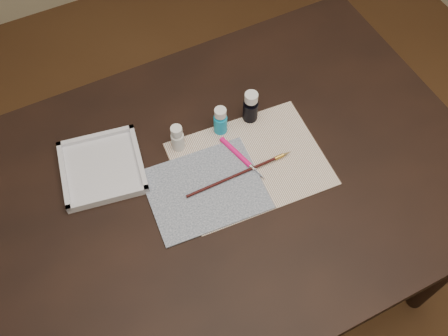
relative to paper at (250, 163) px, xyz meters
name	(u,v)px	position (x,y,z in m)	size (l,w,h in m)	color
ground	(224,279)	(-0.08, -0.01, -0.76)	(3.50, 3.50, 0.02)	#422614
table	(224,238)	(-0.08, -0.01, -0.38)	(1.30, 0.90, 0.75)	black
paper	(250,163)	(0.00, 0.00, 0.00)	(0.37, 0.28, 0.00)	white
canvas	(205,189)	(-0.14, -0.02, 0.00)	(0.28, 0.22, 0.00)	#152741
paint_bottle_white	(177,138)	(-0.14, 0.13, 0.04)	(0.03, 0.03, 0.08)	white
paint_bottle_cyan	(220,120)	(-0.02, 0.13, 0.04)	(0.04, 0.04, 0.09)	#13A0D0
paint_bottle_navy	(251,107)	(0.07, 0.13, 0.05)	(0.04, 0.04, 0.10)	black
paintbrush	(240,173)	(-0.04, -0.02, 0.01)	(0.30, 0.01, 0.01)	black
craft_knife	(243,159)	(-0.01, 0.02, 0.01)	(0.17, 0.01, 0.01)	#F61076
palette_tray	(102,167)	(-0.34, 0.15, 0.01)	(0.20, 0.20, 0.02)	silver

